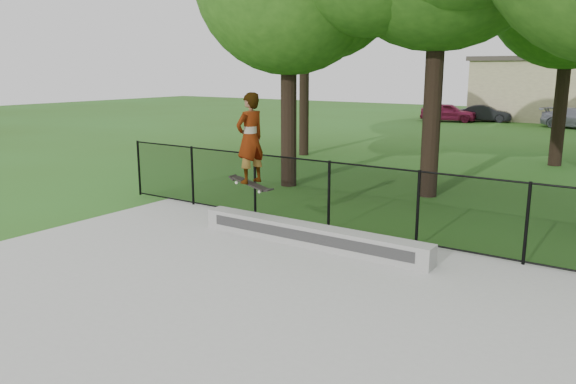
# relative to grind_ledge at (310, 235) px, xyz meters

# --- Properties ---
(ground) EXTENTS (100.00, 100.00, 0.00)m
(ground) POSITION_rel_grind_ledge_xyz_m (1.72, -4.70, -0.27)
(ground) COLOR #2D5518
(ground) RESTS_ON ground
(concrete_slab) EXTENTS (14.00, 12.00, 0.06)m
(concrete_slab) POSITION_rel_grind_ledge_xyz_m (1.72, -4.70, -0.24)
(concrete_slab) COLOR #A8A7A2
(concrete_slab) RESTS_ON ground
(grind_ledge) EXTENTS (5.00, 0.40, 0.41)m
(grind_ledge) POSITION_rel_grind_ledge_xyz_m (0.00, 0.00, 0.00)
(grind_ledge) COLOR #999994
(grind_ledge) RESTS_ON concrete_slab
(car_a) EXTENTS (3.81, 2.14, 1.23)m
(car_a) POSITION_rel_grind_ledge_xyz_m (-6.91, 28.39, 0.35)
(car_a) COLOR maroon
(car_a) RESTS_ON ground
(car_b) EXTENTS (3.18, 1.74, 1.09)m
(car_b) POSITION_rel_grind_ledge_xyz_m (-4.83, 29.69, 0.28)
(car_b) COLOR black
(car_b) RESTS_ON ground
(skater_airborne) EXTENTS (0.82, 0.75, 2.03)m
(skater_airborne) POSITION_rel_grind_ledge_xyz_m (-1.45, -0.01, 1.78)
(skater_airborne) COLOR black
(skater_airborne) RESTS_ON ground
(chainlink_fence) EXTENTS (16.06, 0.06, 1.50)m
(chainlink_fence) POSITION_rel_grind_ledge_xyz_m (1.72, 1.20, 0.55)
(chainlink_fence) COLOR black
(chainlink_fence) RESTS_ON concrete_slab
(distant_building) EXTENTS (12.40, 6.40, 4.30)m
(distant_building) POSITION_rel_grind_ledge_xyz_m (-0.28, 33.30, 1.90)
(distant_building) COLOR #CBBF8F
(distant_building) RESTS_ON ground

